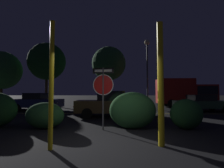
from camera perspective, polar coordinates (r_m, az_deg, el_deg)
ground_plane at (r=4.99m, az=-2.27°, el=-19.71°), size 260.00×260.00×0.00m
road_center_stripe at (r=12.59m, az=0.37°, el=-9.62°), size 36.47×0.12×0.01m
stop_sign at (r=6.94m, az=-2.90°, el=-0.50°), size 0.85×0.14×2.46m
yellow_pole_left at (r=4.77m, az=-19.19°, el=-0.03°), size 0.12×0.12×3.33m
yellow_pole_right at (r=5.00m, az=15.60°, el=0.30°), size 0.17×0.17×3.43m
hedge_bush_1 at (r=7.71m, az=-21.07°, el=-9.58°), size 1.57×0.95×1.06m
hedge_bush_2 at (r=7.23m, az=6.76°, el=-8.52°), size 1.89×1.02×1.48m
hedge_bush_3 at (r=7.69m, az=23.10°, el=-9.00°), size 1.29×0.88×1.21m
passing_car_1 at (r=15.90m, az=-23.11°, el=-5.38°), size 4.05×2.29×1.47m
passing_car_2 at (r=10.80m, az=-0.92°, el=-6.61°), size 4.17×2.08×1.58m
passing_car_3 at (r=15.66m, az=27.36°, el=-5.53°), size 4.34×2.20×1.33m
delivery_truck at (r=19.97m, az=22.87°, el=-2.46°), size 5.87×2.52×2.96m
street_lamp at (r=18.49m, az=11.42°, el=8.02°), size 0.55×0.55×7.01m
tree_0 at (r=20.75m, az=-1.06°, el=6.63°), size 4.00×4.00×6.96m
tree_1 at (r=23.52m, az=-20.49°, el=6.85°), size 4.64×4.64×7.76m
tree_2 at (r=24.97m, az=-32.32°, el=3.79°), size 4.57×4.57×6.52m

